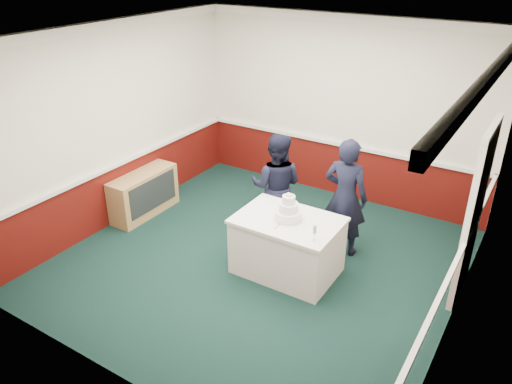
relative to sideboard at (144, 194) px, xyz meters
The scene contains 9 objects.
ground 2.31m from the sideboard, ahead, with size 5.00×5.00×0.00m, color black.
room_shell 2.89m from the sideboard, 10.37° to the left, with size 5.00×5.00×3.00m.
sideboard is the anchor object (origin of this frame).
cake_table 2.71m from the sideboard, ahead, with size 1.32×0.92×0.79m.
wedding_cake 2.77m from the sideboard, ahead, with size 0.35×0.35×0.36m.
cake_knife 2.74m from the sideboard, ahead, with size 0.01×0.22×0.01m, color silver.
champagne_flute 3.29m from the sideboard, ahead, with size 0.05×0.05×0.21m.
person_man 2.22m from the sideboard, 14.93° to the left, with size 0.77×0.60×1.59m, color black.
person_woman 3.22m from the sideboard, 12.16° to the left, with size 0.61×0.40×1.68m, color black.
Camera 1 is at (3.00, -4.89, 3.91)m, focal length 35.00 mm.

